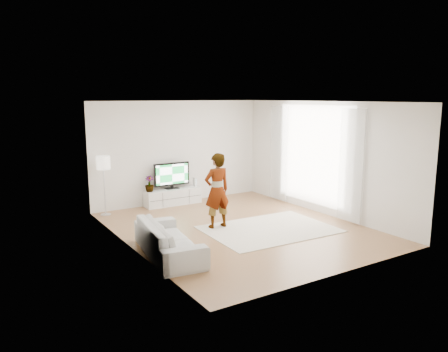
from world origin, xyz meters
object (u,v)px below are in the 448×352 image
television (172,175)px  rug (269,229)px  media_console (173,197)px  player (217,191)px  sofa (169,239)px  floor_lamp (103,165)px

television → rug: television is taller
media_console → rug: size_ratio=0.56×
player → sofa: player is taller
rug → floor_lamp: 4.33m
rug → floor_lamp: bearing=130.9°
television → player: 2.49m
television → floor_lamp: (-1.87, -0.09, 0.42)m
player → floor_lamp: bearing=-52.4°
media_console → sofa: (-1.72, -3.45, 0.09)m
sofa → floor_lamp: 3.52m
media_console → floor_lamp: 2.14m
television → sofa: (-1.72, -3.48, -0.52)m
sofa → media_console: bearing=-18.2°
television → player: (-0.07, -2.49, 0.03)m
rug → sofa: (-2.56, -0.26, 0.30)m
rug → television: bearing=104.6°
television → rug: size_ratio=0.37×
television → player: size_ratio=0.61×
floor_lamp → sofa: bearing=-87.3°
media_console → floor_lamp: floor_lamp is taller
media_console → rug: bearing=-75.3°
rug → player: player is taller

